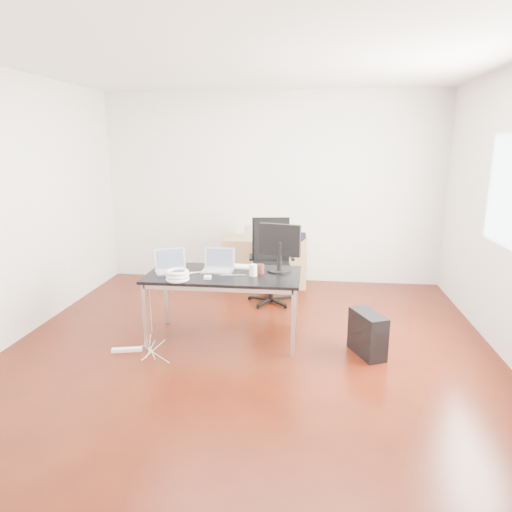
# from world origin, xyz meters

# --- Properties ---
(room_shell) EXTENTS (5.00, 5.00, 5.00)m
(room_shell) POSITION_xyz_m (0.04, 0.00, 1.40)
(room_shell) COLOR #3B1006
(room_shell) RESTS_ON ground
(desk) EXTENTS (1.60, 0.80, 0.73)m
(desk) POSITION_xyz_m (-0.30, 0.23, 0.68)
(desk) COLOR black
(desk) RESTS_ON ground
(office_chair) EXTENTS (0.53, 0.55, 1.08)m
(office_chair) POSITION_xyz_m (0.08, 1.52, 0.61)
(office_chair) COLOR black
(office_chair) RESTS_ON ground
(filing_cabinet_left) EXTENTS (0.50, 0.50, 0.70)m
(filing_cabinet_left) POSITION_xyz_m (-0.42, 2.23, 0.35)
(filing_cabinet_left) COLOR #A68053
(filing_cabinet_left) RESTS_ON ground
(filing_cabinet_right) EXTENTS (0.50, 0.50, 0.70)m
(filing_cabinet_right) POSITION_xyz_m (0.30, 2.23, 0.35)
(filing_cabinet_right) COLOR #A68053
(filing_cabinet_right) RESTS_ON ground
(pc_tower) EXTENTS (0.37, 0.49, 0.44)m
(pc_tower) POSITION_xyz_m (1.18, 0.02, 0.22)
(pc_tower) COLOR black
(pc_tower) RESTS_ON ground
(wastebasket) EXTENTS (0.29, 0.29, 0.28)m
(wastebasket) POSITION_xyz_m (-0.13, 2.25, 0.14)
(wastebasket) COLOR black
(wastebasket) RESTS_ON ground
(power_strip) EXTENTS (0.31, 0.13, 0.04)m
(power_strip) POSITION_xyz_m (-1.23, -0.21, 0.02)
(power_strip) COLOR white
(power_strip) RESTS_ON ground
(laptop_left) EXTENTS (0.41, 0.38, 0.23)m
(laptop_left) POSITION_xyz_m (-0.88, 0.25, 0.79)
(laptop_left) COLOR silver
(laptop_left) RESTS_ON desk
(laptop_right) EXTENTS (0.34, 0.26, 0.23)m
(laptop_right) POSITION_xyz_m (-0.38, 0.34, 0.79)
(laptop_right) COLOR silver
(laptop_right) RESTS_ON desk
(monitor) EXTENTS (0.45, 0.26, 0.51)m
(monitor) POSITION_xyz_m (0.27, 0.40, 1.01)
(monitor) COLOR black
(monitor) RESTS_ON desk
(keyboard) EXTENTS (0.45, 0.18, 0.02)m
(keyboard) POSITION_xyz_m (-0.13, 0.49, 0.74)
(keyboard) COLOR white
(keyboard) RESTS_ON desk
(cup_white) EXTENTS (0.10, 0.10, 0.12)m
(cup_white) POSITION_xyz_m (0.01, 0.18, 0.79)
(cup_white) COLOR white
(cup_white) RESTS_ON desk
(cup_brown) EXTENTS (0.09, 0.09, 0.10)m
(cup_brown) POSITION_xyz_m (0.08, 0.28, 0.78)
(cup_brown) COLOR #4F211B
(cup_brown) RESTS_ON desk
(cable_coil) EXTENTS (0.24, 0.24, 0.11)m
(cable_coil) POSITION_xyz_m (-0.71, -0.07, 0.78)
(cable_coil) COLOR white
(cable_coil) RESTS_ON desk
(power_adapter) EXTENTS (0.08, 0.08, 0.03)m
(power_adapter) POSITION_xyz_m (-0.43, 0.03, 0.74)
(power_adapter) COLOR white
(power_adapter) RESTS_ON desk
(speaker) EXTENTS (0.09, 0.08, 0.18)m
(speaker) POSITION_xyz_m (-0.33, 2.28, 0.79)
(speaker) COLOR #9E9E9E
(speaker) RESTS_ON filing_cabinet_left
(navy_garment) EXTENTS (0.34, 0.30, 0.09)m
(navy_garment) POSITION_xyz_m (0.35, 2.21, 0.74)
(navy_garment) COLOR black
(navy_garment) RESTS_ON filing_cabinet_right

